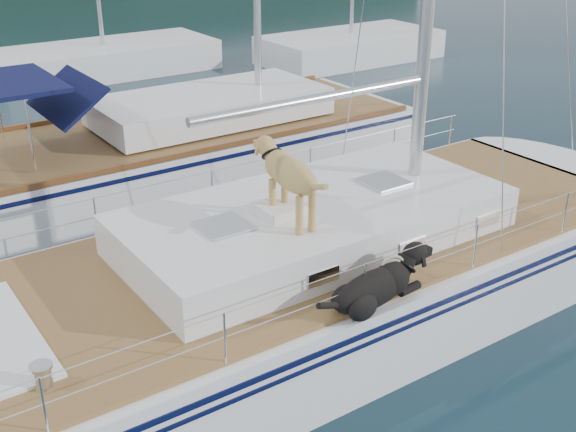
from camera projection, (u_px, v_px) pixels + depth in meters
ground at (266, 335)px, 9.92m from camera, size 120.00×120.00×0.00m
main_sailboat at (272, 291)px, 9.68m from camera, size 12.00×3.94×14.01m
neighbor_sailboat at (166, 152)px, 14.92m from camera, size 11.00×3.50×13.30m
bg_boat_center at (105, 60)px, 23.80m from camera, size 7.20×3.00×11.65m
bg_boat_east at (350, 47)px, 25.67m from camera, size 6.40×3.00×11.65m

